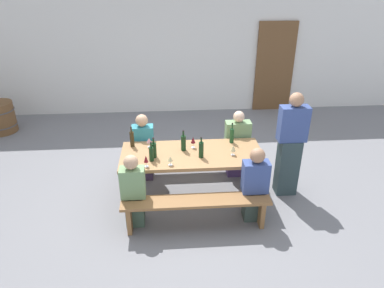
{
  "coord_description": "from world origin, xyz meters",
  "views": [
    {
      "loc": [
        -0.34,
        -4.55,
        3.22
      ],
      "look_at": [
        0.0,
        0.0,
        0.9
      ],
      "focal_mm": 33.08,
      "sensor_mm": 36.0,
      "label": 1
    }
  ],
  "objects_px": {
    "wine_bottle_1": "(232,135)",
    "seated_guest_near_0": "(134,192)",
    "wine_bottle_2": "(154,150)",
    "bench_near": "(196,205)",
    "bench_far": "(189,153)",
    "wine_glass_3": "(193,140)",
    "wooden_door": "(274,67)",
    "seated_guest_far_0": "(144,149)",
    "wine_glass_2": "(233,148)",
    "wine_glass_0": "(149,141)",
    "tasting_table": "(192,157)",
    "wine_bottle_4": "(183,143)",
    "seated_guest_far_1": "(237,146)",
    "wine_bottle_3": "(151,154)",
    "wine_bottle_0": "(201,149)",
    "wine_bottle_5": "(132,139)",
    "wine_glass_1": "(170,159)",
    "seated_guest_near_1": "(255,186)",
    "standing_host": "(290,147)",
    "wine_glass_4": "(146,159)"
  },
  "relations": [
    {
      "from": "seated_guest_far_0",
      "to": "wine_glass_3",
      "type": "bearing_deg",
      "value": 61.7
    },
    {
      "from": "wine_bottle_1",
      "to": "wine_bottle_3",
      "type": "distance_m",
      "value": 1.32
    },
    {
      "from": "wine_bottle_2",
      "to": "bench_near",
      "type": "bearing_deg",
      "value": -50.27
    },
    {
      "from": "wine_bottle_0",
      "to": "seated_guest_near_1",
      "type": "relative_size",
      "value": 0.29
    },
    {
      "from": "seated_guest_near_0",
      "to": "bench_far",
      "type": "bearing_deg",
      "value": -31.83
    },
    {
      "from": "wine_glass_0",
      "to": "seated_guest_near_1",
      "type": "xyz_separation_m",
      "value": [
        1.44,
        -0.84,
        -0.33
      ]
    },
    {
      "from": "wine_glass_1",
      "to": "seated_guest_far_1",
      "type": "bearing_deg",
      "value": 39.35
    },
    {
      "from": "seated_guest_far_0",
      "to": "standing_host",
      "type": "xyz_separation_m",
      "value": [
        2.21,
        -0.59,
        0.25
      ]
    },
    {
      "from": "wine_glass_3",
      "to": "seated_guest_near_1",
      "type": "relative_size",
      "value": 0.16
    },
    {
      "from": "seated_guest_near_0",
      "to": "seated_guest_near_1",
      "type": "xyz_separation_m",
      "value": [
        1.64,
        0.0,
        0.02
      ]
    },
    {
      "from": "wooden_door",
      "to": "seated_guest_far_0",
      "type": "distance_m",
      "value": 4.24
    },
    {
      "from": "wine_bottle_4",
      "to": "seated_guest_far_1",
      "type": "relative_size",
      "value": 0.28
    },
    {
      "from": "bench_far",
      "to": "wine_glass_2",
      "type": "xyz_separation_m",
      "value": [
        0.59,
        -0.84,
        0.5
      ]
    },
    {
      "from": "wine_bottle_2",
      "to": "wine_bottle_3",
      "type": "height_order",
      "value": "wine_bottle_2"
    },
    {
      "from": "wine_glass_1",
      "to": "wine_glass_0",
      "type": "bearing_deg",
      "value": 118.41
    },
    {
      "from": "wine_bottle_1",
      "to": "wine_glass_0",
      "type": "xyz_separation_m",
      "value": [
        -1.27,
        -0.06,
        -0.01
      ]
    },
    {
      "from": "wine_bottle_1",
      "to": "seated_guest_near_0",
      "type": "relative_size",
      "value": 0.31
    },
    {
      "from": "tasting_table",
      "to": "wine_glass_1",
      "type": "distance_m",
      "value": 0.49
    },
    {
      "from": "wine_bottle_3",
      "to": "wine_glass_3",
      "type": "bearing_deg",
      "value": 29.95
    },
    {
      "from": "wine_bottle_2",
      "to": "wine_glass_1",
      "type": "relative_size",
      "value": 2.22
    },
    {
      "from": "wine_bottle_1",
      "to": "wine_bottle_3",
      "type": "height_order",
      "value": "wine_bottle_1"
    },
    {
      "from": "bench_far",
      "to": "wine_bottle_3",
      "type": "relative_size",
      "value": 6.77
    },
    {
      "from": "wine_bottle_5",
      "to": "wine_bottle_0",
      "type": "bearing_deg",
      "value": -22.28
    },
    {
      "from": "tasting_table",
      "to": "wine_glass_4",
      "type": "height_order",
      "value": "wine_glass_4"
    },
    {
      "from": "bench_near",
      "to": "wine_glass_3",
      "type": "bearing_deg",
      "value": 88.14
    },
    {
      "from": "bench_far",
      "to": "wine_glass_3",
      "type": "relative_size",
      "value": 11.08
    },
    {
      "from": "wooden_door",
      "to": "tasting_table",
      "type": "relative_size",
      "value": 1.01
    },
    {
      "from": "bench_near",
      "to": "wine_glass_1",
      "type": "height_order",
      "value": "wine_glass_1"
    },
    {
      "from": "tasting_table",
      "to": "bench_near",
      "type": "bearing_deg",
      "value": -90.0
    },
    {
      "from": "seated_guest_near_0",
      "to": "wine_glass_2",
      "type": "bearing_deg",
      "value": -70.87
    },
    {
      "from": "bench_far",
      "to": "wine_glass_2",
      "type": "distance_m",
      "value": 1.14
    },
    {
      "from": "tasting_table",
      "to": "standing_host",
      "type": "distance_m",
      "value": 1.47
    },
    {
      "from": "seated_guest_near_1",
      "to": "wine_glass_1",
      "type": "bearing_deg",
      "value": 76.74
    },
    {
      "from": "wine_glass_1",
      "to": "wine_bottle_1",
      "type": "bearing_deg",
      "value": 33.25
    },
    {
      "from": "wooden_door",
      "to": "wine_glass_2",
      "type": "relative_size",
      "value": 13.15
    },
    {
      "from": "wooden_door",
      "to": "seated_guest_far_0",
      "type": "xyz_separation_m",
      "value": [
        -2.97,
        -2.98,
        -0.51
      ]
    },
    {
      "from": "seated_guest_far_1",
      "to": "seated_guest_near_0",
      "type": "bearing_deg",
      "value": -53.87
    },
    {
      "from": "wine_bottle_0",
      "to": "wine_bottle_2",
      "type": "xyz_separation_m",
      "value": [
        -0.67,
        0.05,
        -0.01
      ]
    },
    {
      "from": "tasting_table",
      "to": "wine_glass_0",
      "type": "distance_m",
      "value": 0.7
    },
    {
      "from": "wine_bottle_4",
      "to": "wine_glass_3",
      "type": "height_order",
      "value": "wine_bottle_4"
    },
    {
      "from": "wine_bottle_0",
      "to": "wine_glass_4",
      "type": "relative_size",
      "value": 1.85
    },
    {
      "from": "wooden_door",
      "to": "wine_glass_2",
      "type": "height_order",
      "value": "wooden_door"
    },
    {
      "from": "wine_bottle_0",
      "to": "wine_bottle_5",
      "type": "distance_m",
      "value": 1.09
    },
    {
      "from": "wooden_door",
      "to": "seated_guest_near_0",
      "type": "height_order",
      "value": "wooden_door"
    },
    {
      "from": "seated_guest_near_1",
      "to": "seated_guest_far_1",
      "type": "distance_m",
      "value": 1.18
    },
    {
      "from": "wine_glass_0",
      "to": "wine_glass_4",
      "type": "bearing_deg",
      "value": -92.1
    },
    {
      "from": "tasting_table",
      "to": "wine_bottle_3",
      "type": "bearing_deg",
      "value": -162.85
    },
    {
      "from": "wine_glass_2",
      "to": "seated_guest_near_0",
      "type": "bearing_deg",
      "value": -160.87
    },
    {
      "from": "wine_bottle_1",
      "to": "wooden_door",
      "type": "bearing_deg",
      "value": 64.05
    },
    {
      "from": "wine_glass_0",
      "to": "seated_guest_far_1",
      "type": "bearing_deg",
      "value": 13.71
    }
  ]
}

